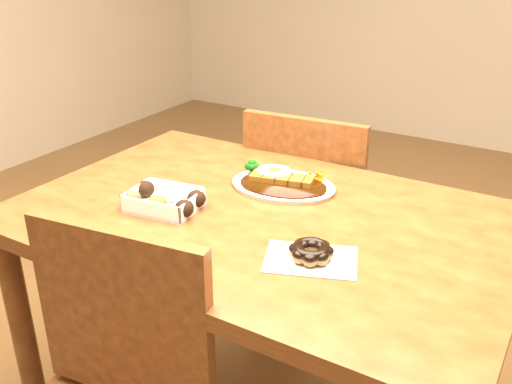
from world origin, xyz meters
The scene contains 5 objects.
table centered at (0.00, 0.00, 0.65)m, with size 1.20×0.80×0.75m.
chair_far centered at (-0.11, 0.54, 0.48)m, with size 0.46×0.46×0.87m.
katsu_curry_plate centered at (-0.03, 0.16, 0.76)m, with size 0.31×0.24×0.06m.
donut_box centered at (-0.22, -0.10, 0.77)m, with size 0.20×0.15×0.05m.
pon_de_ring centered at (0.20, -0.14, 0.77)m, with size 0.23×0.19×0.04m.
Camera 1 is at (0.63, -1.07, 1.37)m, focal length 40.00 mm.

